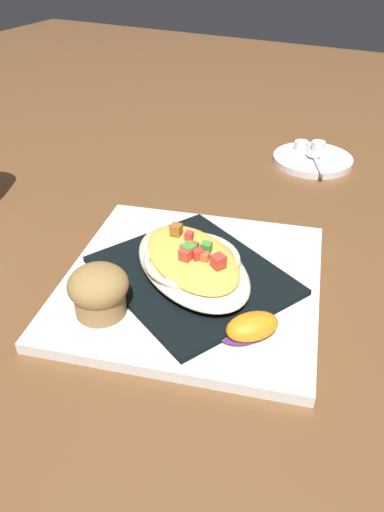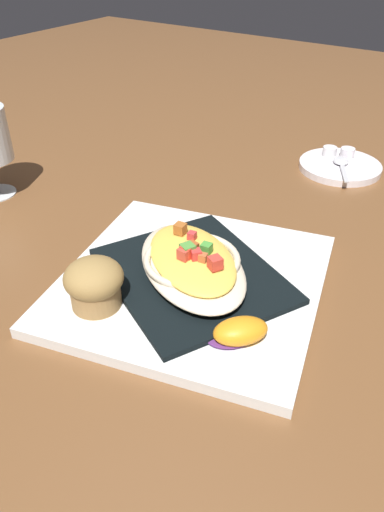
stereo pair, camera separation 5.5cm
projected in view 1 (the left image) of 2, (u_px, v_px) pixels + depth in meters
The scene contains 10 objects.
ground_plane at pixel (192, 287), 0.58m from camera, with size 2.60×2.60×0.00m, color brown.
square_plate at pixel (192, 282), 0.57m from camera, with size 0.29×0.29×0.01m, color white.
folded_napkin at pixel (192, 275), 0.57m from camera, with size 0.20×0.17×0.01m, color black.
gratin_dish at pixel (192, 262), 0.56m from camera, with size 0.19×0.21×0.04m.
muffin at pixel (99, 290), 0.51m from camera, with size 0.06×0.06×0.05m.
orange_garnish at pixel (250, 327), 0.49m from camera, with size 0.06×0.07×0.02m.
creamer_saucer at pixel (312, 160), 0.86m from camera, with size 0.14×0.14×0.01m, color white.
spoon at pixel (314, 155), 0.85m from camera, with size 0.10×0.06×0.01m.
creamer_cup_0 at pixel (318, 146), 0.87m from camera, with size 0.02×0.02×0.02m, color white.
creamer_cup_1 at pixel (303, 146), 0.87m from camera, with size 0.02×0.02×0.02m, color silver.
Camera 1 is at (0.40, 0.21, 0.36)m, focal length 34.87 mm.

